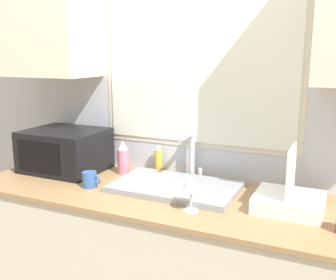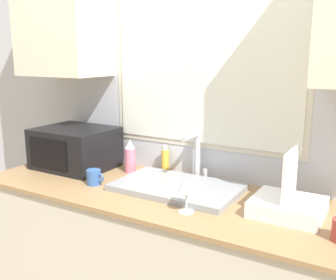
{
  "view_description": "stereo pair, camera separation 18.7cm",
  "coord_description": "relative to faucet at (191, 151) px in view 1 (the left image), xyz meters",
  "views": [
    {
      "loc": [
        0.76,
        -1.37,
        1.59
      ],
      "look_at": [
        -0.01,
        0.3,
        1.18
      ],
      "focal_mm": 42.0,
      "sensor_mm": 36.0,
      "label": 1
    },
    {
      "loc": [
        0.92,
        -1.28,
        1.59
      ],
      "look_at": [
        -0.01,
        0.3,
        1.18
      ],
      "focal_mm": 42.0,
      "sensor_mm": 36.0,
      "label": 2
    }
  ],
  "objects": [
    {
      "name": "countertop",
      "position": [
        0.01,
        -0.26,
        -0.61
      ],
      "size": [
        2.13,
        0.69,
        0.9
      ],
      "color": "beige",
      "rests_on": "ground_plane"
    },
    {
      "name": "wall_back",
      "position": [
        0.01,
        0.06,
        0.34
      ],
      "size": [
        6.0,
        0.38,
        2.6
      ],
      "color": "silver",
      "rests_on": "ground_plane"
    },
    {
      "name": "sink_basin",
      "position": [
        -0.0,
        -0.2,
        -0.14
      ],
      "size": [
        0.63,
        0.39,
        0.03
      ],
      "color": "gray",
      "rests_on": "countertop"
    },
    {
      "name": "faucet",
      "position": [
        0.0,
        0.0,
        0.0
      ],
      "size": [
        0.08,
        0.18,
        0.27
      ],
      "color": "#B7B7BC",
      "rests_on": "countertop"
    },
    {
      "name": "microwave",
      "position": [
        -0.74,
        -0.16,
        -0.04
      ],
      "size": [
        0.45,
        0.38,
        0.24
      ],
      "color": "black",
      "rests_on": "countertop"
    },
    {
      "name": "dish_rack",
      "position": [
        0.56,
        -0.23,
        -0.11
      ],
      "size": [
        0.3,
        0.26,
        0.29
      ],
      "color": "white",
      "rests_on": "countertop"
    },
    {
      "name": "spray_bottle",
      "position": [
        -0.39,
        -0.07,
        -0.07
      ],
      "size": [
        0.06,
        0.06,
        0.19
      ],
      "color": "#D8728C",
      "rests_on": "countertop"
    },
    {
      "name": "soap_bottle",
      "position": [
        -0.21,
        0.03,
        -0.09
      ],
      "size": [
        0.04,
        0.04,
        0.16
      ],
      "color": "gold",
      "rests_on": "countertop"
    },
    {
      "name": "mug_near_sink",
      "position": [
        -0.43,
        -0.35,
        -0.12
      ],
      "size": [
        0.11,
        0.08,
        0.08
      ],
      "color": "#335999",
      "rests_on": "countertop"
    },
    {
      "name": "wine_glass",
      "position": [
        0.17,
        -0.43,
        -0.03
      ],
      "size": [
        0.08,
        0.08,
        0.17
      ],
      "color": "silver",
      "rests_on": "countertop"
    }
  ]
}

